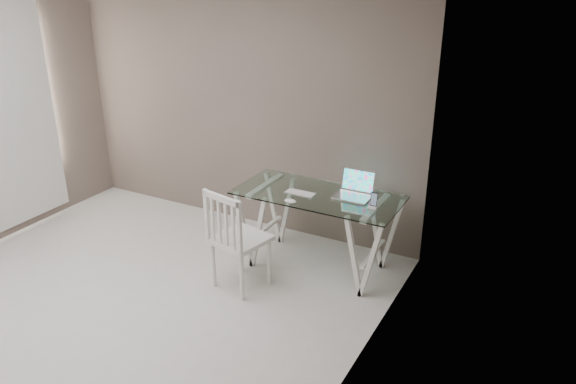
# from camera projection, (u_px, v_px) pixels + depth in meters

# --- Properties ---
(room) EXTENTS (4.50, 4.52, 2.71)m
(room) POSITION_uv_depth(u_px,v_px,m) (59.00, 115.00, 3.88)
(room) COLOR beige
(room) RESTS_ON ground
(desk) EXTENTS (1.50, 0.70, 0.75)m
(desk) POSITION_uv_depth(u_px,v_px,m) (317.00, 230.00, 5.21)
(desk) COLOR silver
(desk) RESTS_ON ground
(chair) EXTENTS (0.51, 0.51, 0.94)m
(chair) POSITION_uv_depth(u_px,v_px,m) (234.00, 236.00, 4.80)
(chair) COLOR white
(chair) RESTS_ON ground
(laptop) EXTENTS (0.32, 0.27, 0.22)m
(laptop) POSITION_uv_depth(u_px,v_px,m) (355.00, 190.00, 5.02)
(laptop) COLOR #BABABF
(laptop) RESTS_ON desk
(keyboard) EXTENTS (0.29, 0.12, 0.01)m
(keyboard) POSITION_uv_depth(u_px,v_px,m) (300.00, 193.00, 5.08)
(keyboard) COLOR silver
(keyboard) RESTS_ON desk
(mouse) EXTENTS (0.11, 0.07, 0.04)m
(mouse) POSITION_uv_depth(u_px,v_px,m) (290.00, 201.00, 4.88)
(mouse) COLOR white
(mouse) RESTS_ON desk
(phone_dock) EXTENTS (0.07, 0.07, 0.14)m
(phone_dock) POSITION_uv_depth(u_px,v_px,m) (373.00, 204.00, 4.78)
(phone_dock) COLOR white
(phone_dock) RESTS_ON desk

